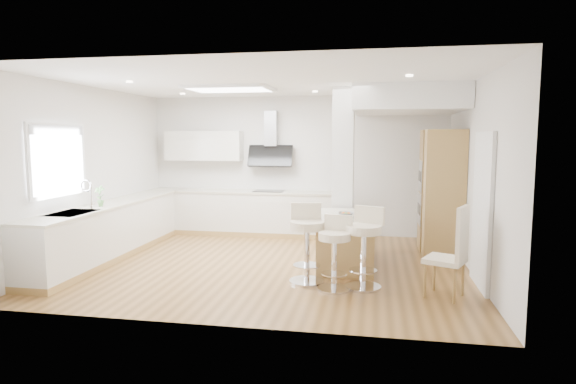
% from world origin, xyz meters
% --- Properties ---
extents(ground, '(6.00, 6.00, 0.00)m').
position_xyz_m(ground, '(0.00, 0.00, 0.00)').
color(ground, olive).
rests_on(ground, ground).
extents(ceiling, '(6.00, 5.00, 0.02)m').
position_xyz_m(ceiling, '(0.00, 0.00, 0.00)').
color(ceiling, white).
rests_on(ceiling, ground).
extents(wall_back, '(6.00, 0.04, 2.80)m').
position_xyz_m(wall_back, '(0.00, 2.50, 1.40)').
color(wall_back, silver).
rests_on(wall_back, ground).
extents(wall_left, '(0.04, 5.00, 2.80)m').
position_xyz_m(wall_left, '(-3.00, 0.00, 1.40)').
color(wall_left, silver).
rests_on(wall_left, ground).
extents(wall_right, '(0.04, 5.00, 2.80)m').
position_xyz_m(wall_right, '(3.00, 0.00, 1.40)').
color(wall_right, silver).
rests_on(wall_right, ground).
extents(skylight, '(4.10, 2.10, 0.06)m').
position_xyz_m(skylight, '(-0.79, 0.60, 2.77)').
color(skylight, white).
rests_on(skylight, ground).
extents(window_left, '(0.06, 1.28, 1.07)m').
position_xyz_m(window_left, '(-2.96, -0.90, 1.69)').
color(window_left, white).
rests_on(window_left, ground).
extents(doorway_right, '(0.05, 1.00, 2.10)m').
position_xyz_m(doorway_right, '(2.97, -0.60, 1.00)').
color(doorway_right, '#4D453C').
rests_on(doorway_right, ground).
extents(counter_left, '(0.63, 4.50, 1.35)m').
position_xyz_m(counter_left, '(-2.70, 0.23, 0.46)').
color(counter_left, '#AC8649').
rests_on(counter_left, ground).
extents(counter_back, '(3.62, 0.63, 2.50)m').
position_xyz_m(counter_back, '(-0.91, 2.22, 0.70)').
color(counter_back, '#AC8649').
rests_on(counter_back, ground).
extents(pillar, '(0.35, 0.35, 2.80)m').
position_xyz_m(pillar, '(1.05, 0.95, 1.40)').
color(pillar, white).
rests_on(pillar, ground).
extents(soffit, '(1.78, 2.20, 0.40)m').
position_xyz_m(soffit, '(2.10, 1.40, 2.60)').
color(soffit, white).
rests_on(soffit, ground).
extents(oven_column, '(0.63, 1.21, 2.10)m').
position_xyz_m(oven_column, '(2.68, 1.23, 1.05)').
color(oven_column, '#AC8649').
rests_on(oven_column, ground).
extents(peninsula, '(0.93, 1.37, 0.88)m').
position_xyz_m(peninsula, '(1.16, 0.04, 0.41)').
color(peninsula, '#AC8649').
rests_on(peninsula, ground).
extents(bar_stool_a, '(0.58, 0.58, 1.08)m').
position_xyz_m(bar_stool_a, '(0.68, -0.81, 0.61)').
color(bar_stool_a, silver).
rests_on(bar_stool_a, ground).
extents(bar_stool_b, '(0.53, 0.53, 0.97)m').
position_xyz_m(bar_stool_b, '(1.09, -1.07, 0.54)').
color(bar_stool_b, silver).
rests_on(bar_stool_b, ground).
extents(bar_stool_c, '(0.63, 0.63, 1.07)m').
position_xyz_m(bar_stool_c, '(1.46, -0.92, 0.60)').
color(bar_stool_c, silver).
rests_on(bar_stool_c, ground).
extents(dining_chair, '(0.59, 0.59, 1.16)m').
position_xyz_m(dining_chair, '(2.54, -1.16, 0.62)').
color(dining_chair, beige).
rests_on(dining_chair, ground).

